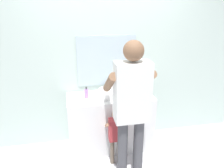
% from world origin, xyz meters
% --- Properties ---
extents(ground_plane, '(14.00, 14.00, 0.00)m').
position_xyz_m(ground_plane, '(0.00, 0.00, 0.00)').
color(ground_plane, silver).
extents(back_wall, '(4.40, 0.10, 2.70)m').
position_xyz_m(back_wall, '(0.00, 0.62, 1.35)').
color(back_wall, silver).
rests_on(back_wall, ground).
extents(vanity_cabinet, '(1.25, 0.54, 0.85)m').
position_xyz_m(vanity_cabinet, '(0.00, 0.30, 0.43)').
color(vanity_cabinet, white).
rests_on(vanity_cabinet, ground).
extents(sink_basin, '(0.34, 0.34, 0.11)m').
position_xyz_m(sink_basin, '(0.00, 0.28, 0.91)').
color(sink_basin, white).
rests_on(sink_basin, vanity_cabinet).
extents(faucet, '(0.18, 0.14, 0.18)m').
position_xyz_m(faucet, '(0.00, 0.49, 0.94)').
color(faucet, '#B7BABF').
rests_on(faucet, vanity_cabinet).
extents(toothbrush_cup, '(0.07, 0.07, 0.21)m').
position_xyz_m(toothbrush_cup, '(0.31, 0.37, 0.91)').
color(toothbrush_cup, silver).
rests_on(toothbrush_cup, vanity_cabinet).
extents(soap_bottle, '(0.06, 0.06, 0.17)m').
position_xyz_m(soap_bottle, '(-0.34, 0.30, 0.92)').
color(soap_bottle, '#B27FC6').
rests_on(soap_bottle, vanity_cabinet).
extents(child_toddler, '(0.25, 0.25, 0.82)m').
position_xyz_m(child_toddler, '(0.00, -0.10, 0.49)').
color(child_toddler, '#6B5B4C').
rests_on(child_toddler, ground).
extents(adult_parent, '(0.55, 0.58, 1.78)m').
position_xyz_m(adult_parent, '(0.13, -0.36, 1.07)').
color(adult_parent, '#47474C').
rests_on(adult_parent, ground).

